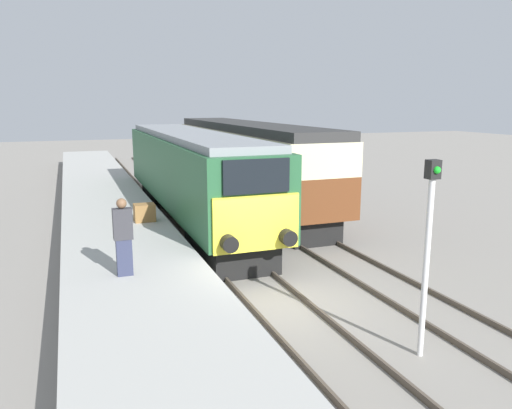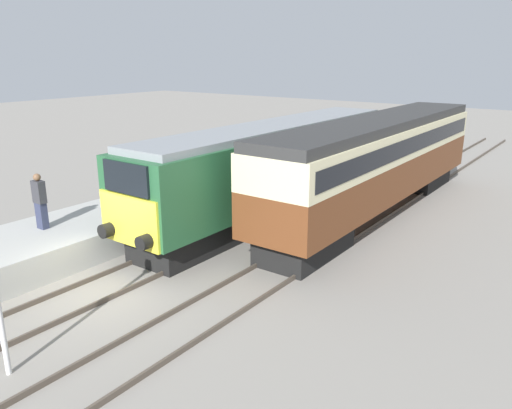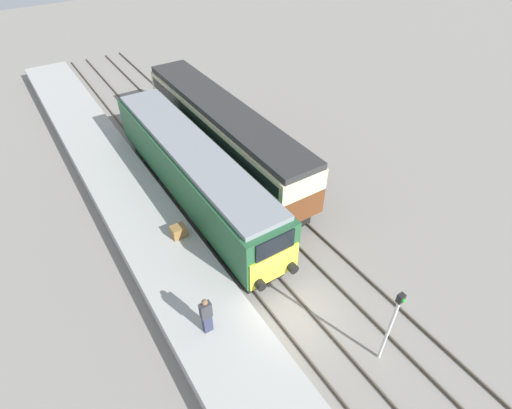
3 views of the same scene
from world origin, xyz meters
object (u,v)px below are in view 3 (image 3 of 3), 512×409
signal_post (392,323)px  luggage_crate (179,231)px  locomotive (193,171)px  person_on_platform (206,315)px  passenger_carriage (224,130)px

signal_post → luggage_crate: 10.43m
locomotive → luggage_crate: locomotive is taller
person_on_platform → passenger_carriage: bearing=57.5°
passenger_carriage → signal_post: passenger_carriage is taller
passenger_carriage → locomotive: bearing=-142.7°
signal_post → luggage_crate: size_ratio=5.66×
person_on_platform → locomotive: bearing=66.8°
locomotive → luggage_crate: (-2.35, -3.01, -0.89)m
locomotive → luggage_crate: bearing=-128.0°
person_on_platform → signal_post: 6.75m
passenger_carriage → signal_post: 15.25m
passenger_carriage → luggage_crate: bearing=-135.7°
signal_post → luggage_crate: signal_post is taller
signal_post → person_on_platform: bearing=141.7°
passenger_carriage → luggage_crate: 8.10m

